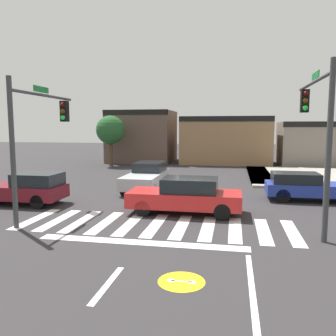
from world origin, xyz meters
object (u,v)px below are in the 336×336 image
car_silver (147,176)px  car_blue (309,186)px  traffic_signal_southeast (316,118)px  car_red (186,195)px  roadside_tree (110,130)px  car_maroon (23,189)px  traffic_signal_southwest (39,125)px

car_silver → car_blue: size_ratio=1.03×
traffic_signal_southeast → car_silver: bearing=51.7°
car_red → car_blue: (5.67, 3.68, -0.05)m
roadside_tree → traffic_signal_southeast: bearing=-50.9°
car_maroon → car_red: size_ratio=0.92×
car_maroon → car_blue: (13.51, 3.36, -0.03)m
car_red → traffic_signal_southeast: bearing=168.4°
car_silver → car_red: bearing=30.2°
traffic_signal_southeast → roadside_tree: traffic_signal_southeast is taller
traffic_signal_southeast → car_blue: size_ratio=1.24×
car_red → car_blue: size_ratio=1.03×
traffic_signal_southeast → car_red: size_ratio=1.21×
car_silver → car_maroon: bearing=-44.2°
traffic_signal_southwest → car_red: size_ratio=1.14×
car_silver → car_blue: bearing=79.9°
car_maroon → car_blue: size_ratio=0.95×
car_silver → car_blue: 8.86m
traffic_signal_southwest → roadside_tree: 18.32m
traffic_signal_southeast → car_blue: traffic_signal_southeast is taller
traffic_signal_southwest → car_silver: size_ratio=1.15×
car_maroon → car_red: 7.84m
car_maroon → car_silver: car_silver is taller
traffic_signal_southwest → car_maroon: (-2.04, 1.79, -2.97)m
car_red → roadside_tree: 19.15m
traffic_signal_southeast → car_maroon: size_ratio=1.31×
traffic_signal_southeast → roadside_tree: bearing=39.1°
car_blue → car_silver: bearing=169.9°
car_blue → traffic_signal_southeast: bearing=-100.2°
car_red → roadside_tree: size_ratio=1.00×
car_silver → roadside_tree: size_ratio=1.00×
traffic_signal_southwest → car_red: 6.67m
car_maroon → car_blue: car_maroon is taller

